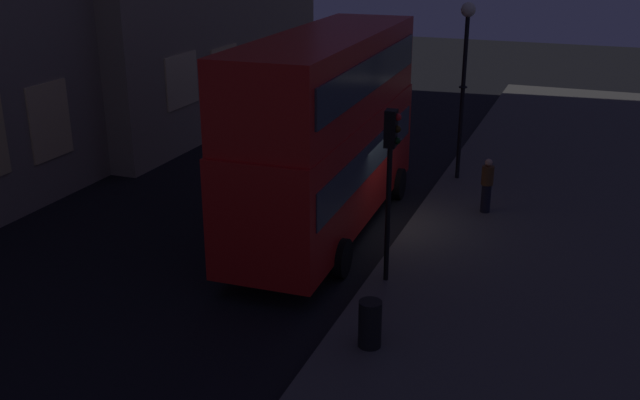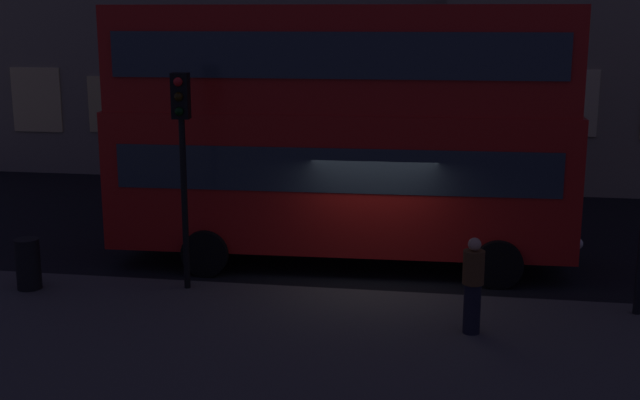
{
  "view_description": "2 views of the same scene",
  "coord_description": "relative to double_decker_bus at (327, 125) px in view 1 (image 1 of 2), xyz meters",
  "views": [
    {
      "loc": [
        -18.93,
        -5.48,
        7.98
      ],
      "look_at": [
        -2.5,
        0.82,
        1.54
      ],
      "focal_mm": 41.27,
      "sensor_mm": 36.0,
      "label": 1
    },
    {
      "loc": [
        1.54,
        -16.18,
        5.37
      ],
      "look_at": [
        -1.21,
        0.74,
        1.51
      ],
      "focal_mm": 47.05,
      "sensor_mm": 36.0,
      "label": 2
    }
  ],
  "objects": [
    {
      "name": "ground_plane",
      "position": [
        0.85,
        -1.26,
        -3.07
      ],
      "size": [
        80.0,
        80.0,
        0.0
      ],
      "primitive_type": "plane",
      "color": "black"
    },
    {
      "name": "pedestrian",
      "position": [
        2.77,
        -4.0,
        -2.11
      ],
      "size": [
        0.36,
        0.36,
        1.65
      ],
      "rotation": [
        0.0,
        0.0,
        5.39
      ],
      "color": "black",
      "rests_on": "sidewalk_slab"
    },
    {
      "name": "traffic_light_near_kerb",
      "position": [
        -2.65,
        -2.52,
        0.03
      ],
      "size": [
        0.34,
        0.37,
        4.16
      ],
      "rotation": [
        0.0,
        0.0,
        0.07
      ],
      "color": "black",
      "rests_on": "sidewalk_slab"
    },
    {
      "name": "sidewalk_slab",
      "position": [
        0.85,
        -5.99,
        -3.01
      ],
      "size": [
        44.0,
        7.82,
        0.12
      ],
      "primitive_type": "cube",
      "color": "#4C4944",
      "rests_on": "ground"
    },
    {
      "name": "street_lamp",
      "position": [
        5.7,
        -2.6,
        1.12
      ],
      "size": [
        0.47,
        0.47,
        5.79
      ],
      "color": "black",
      "rests_on": "sidewalk_slab"
    },
    {
      "name": "litter_bin",
      "position": [
        -5.66,
        -3.04,
        -2.46
      ],
      "size": [
        0.47,
        0.47,
        0.99
      ],
      "primitive_type": "cylinder",
      "color": "black",
      "rests_on": "sidewalk_slab"
    },
    {
      "name": "traffic_light_far_side",
      "position": [
        9.15,
        2.71,
        -0.1
      ],
      "size": [
        0.36,
        0.38,
        4.15
      ],
      "rotation": [
        0.0,
        0.0,
        2.98
      ],
      "color": "black",
      "rests_on": "ground"
    },
    {
      "name": "double_decker_bus",
      "position": [
        0.0,
        0.0,
        0.0
      ],
      "size": [
        9.89,
        3.08,
        5.51
      ],
      "rotation": [
        0.0,
        0.0,
        0.03
      ],
      "color": "red",
      "rests_on": "ground"
    }
  ]
}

